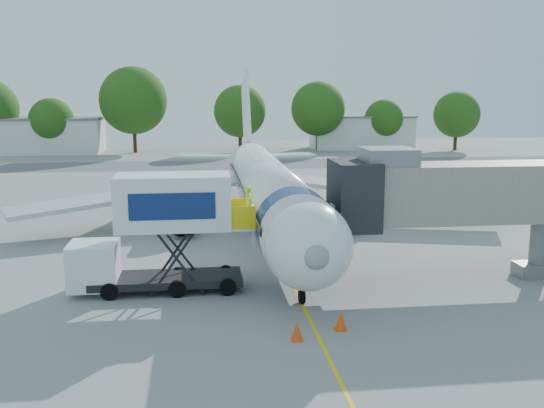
{
  "coord_description": "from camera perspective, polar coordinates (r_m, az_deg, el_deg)",
  "views": [
    {
      "loc": [
        -4.38,
        -34.69,
        9.27
      ],
      "look_at": [
        -0.49,
        -2.59,
        3.2
      ],
      "focal_mm": 40.0,
      "sensor_mm": 36.0,
      "label": 1
    }
  ],
  "objects": [
    {
      "name": "tree_g",
      "position": [
        100.33,
        16.99,
        8.06
      ],
      "size": [
        7.21,
        7.21,
        9.19
      ],
      "color": "#382314",
      "rests_on": "ground"
    },
    {
      "name": "tree_e",
      "position": [
        95.43,
        4.35,
        8.93
      ],
      "size": [
        8.39,
        8.39,
        10.7
      ],
      "color": "#382314",
      "rests_on": "ground"
    },
    {
      "name": "tree_d",
      "position": [
        93.57,
        -3.04,
        8.71
      ],
      "size": [
        7.96,
        7.96,
        10.15
      ],
      "color": "#382314",
      "rests_on": "ground"
    },
    {
      "name": "taxiway_strip",
      "position": [
        77.38,
        -3.62,
        3.73
      ],
      "size": [
        120.0,
        10.0,
        0.01
      ],
      "primitive_type": "cube",
      "color": "#59595B",
      "rests_on": "ground"
    },
    {
      "name": "outbuilding_right",
      "position": [
        100.45,
        8.39,
        6.74
      ],
      "size": [
        16.4,
        7.4,
        5.3
      ],
      "color": "silver",
      "rests_on": "ground"
    },
    {
      "name": "outbuilding_left",
      "position": [
        97.82,
        -20.99,
        6.06
      ],
      "size": [
        18.4,
        8.4,
        5.3
      ],
      "color": "silver",
      "rests_on": "ground"
    },
    {
      "name": "safety_cone_a",
      "position": [
        24.36,
        6.48,
        -10.88
      ],
      "size": [
        0.48,
        0.48,
        0.76
      ],
      "color": "#E7440C",
      "rests_on": "ground"
    },
    {
      "name": "jet_bridge",
      "position": [
        30.73,
        16.94,
        0.94
      ],
      "size": [
        13.9,
        3.2,
        6.6
      ],
      "color": "#A09689",
      "rests_on": "ground"
    },
    {
      "name": "tree_f",
      "position": [
        99.45,
        10.49,
        7.88
      ],
      "size": [
        6.21,
        6.21,
        7.92
      ],
      "color": "#382314",
      "rests_on": "ground"
    },
    {
      "name": "aircraft",
      "position": [
        39.57,
        -0.46,
        1.44
      ],
      "size": [
        34.17,
        37.73,
        11.35
      ],
      "color": "white",
      "rests_on": "ground"
    },
    {
      "name": "ground_tug",
      "position": [
        18.89,
        7.48,
        -16.53
      ],
      "size": [
        3.51,
        2.37,
        1.28
      ],
      "rotation": [
        0.0,
        0.0,
        -0.24
      ],
      "color": "white",
      "rests_on": "ground"
    },
    {
      "name": "catering_hiloader",
      "position": [
        28.51,
        -10.52,
        -2.75
      ],
      "size": [
        8.51,
        2.44,
        5.5
      ],
      "color": "black",
      "rests_on": "ground"
    },
    {
      "name": "tree_b",
      "position": [
        95.17,
        -20.05,
        7.42
      ],
      "size": [
        6.45,
        6.45,
        8.23
      ],
      "color": "#382314",
      "rests_on": "ground"
    },
    {
      "name": "safety_cone_b",
      "position": [
        23.29,
        2.37,
        -11.89
      ],
      "size": [
        0.46,
        0.46,
        0.74
      ],
      "color": "#E7440C",
      "rests_on": "ground"
    },
    {
      "name": "guidance_line",
      "position": [
        36.18,
        0.28,
        -4.21
      ],
      "size": [
        0.15,
        70.0,
        0.01
      ],
      "primitive_type": "cube",
      "color": "yellow",
      "rests_on": "ground"
    },
    {
      "name": "ground",
      "position": [
        36.18,
        0.28,
        -4.22
      ],
      "size": [
        160.0,
        160.0,
        0.0
      ],
      "primitive_type": "plane",
      "color": "gray",
      "rests_on": "ground"
    },
    {
      "name": "tree_c",
      "position": [
        94.14,
        -12.93,
        9.48
      ],
      "size": [
        10.09,
        10.09,
        12.87
      ],
      "color": "#382314",
      "rests_on": "ground"
    }
  ]
}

